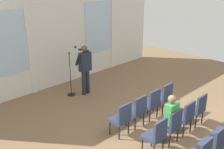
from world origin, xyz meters
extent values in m
plane|color=#846647|center=(0.00, 0.00, 0.00)|extent=(14.16, 14.16, 0.00)
cube|color=silver|center=(0.00, 5.44, 1.96)|extent=(9.89, 0.10, 3.93)
cube|color=silver|center=(-1.98, 5.38, 1.94)|extent=(1.39, 0.04, 2.07)
cube|color=silver|center=(-1.13, 5.39, 1.96)|extent=(0.20, 0.08, 3.93)
cube|color=silver|center=(1.98, 5.38, 1.94)|extent=(1.39, 0.04, 2.07)
cube|color=silver|center=(2.82, 5.39, 1.96)|extent=(0.20, 0.08, 3.93)
cylinder|color=#232838|center=(0.01, 4.00, 0.43)|extent=(0.14, 0.14, 0.87)
cylinder|color=#232838|center=(0.19, 4.00, 0.43)|extent=(0.14, 0.14, 0.87)
cube|color=#232838|center=(0.10, 4.00, 1.19)|extent=(0.42, 0.22, 0.65)
cube|color=maroon|center=(0.10, 4.11, 1.27)|extent=(0.06, 0.01, 0.39)
sphere|color=brown|center=(0.10, 4.01, 1.65)|extent=(0.21, 0.21, 0.21)
cylinder|color=#232838|center=(-0.14, 4.08, 1.30)|extent=(0.09, 0.28, 0.45)
cylinder|color=#232838|center=(0.26, 4.13, 1.52)|extent=(0.15, 0.36, 0.15)
cylinder|color=#232838|center=(0.21, 4.26, 1.55)|extent=(0.11, 0.34, 0.15)
sphere|color=brown|center=(0.12, 4.53, 1.60)|extent=(0.10, 0.10, 0.10)
cylinder|color=black|center=(-0.33, 4.28, 0.01)|extent=(0.28, 0.28, 0.03)
cylinder|color=black|center=(-0.33, 4.28, 0.76)|extent=(0.02, 0.02, 1.45)
sphere|color=#262626|center=(-0.33, 4.28, 1.52)|extent=(0.07, 0.07, 0.07)
cylinder|color=black|center=(-0.77, 1.53, 0.20)|extent=(0.04, 0.04, 0.40)
cylinder|color=black|center=(-1.13, 1.53, 0.20)|extent=(0.04, 0.04, 0.40)
cylinder|color=black|center=(-0.77, 1.19, 0.20)|extent=(0.04, 0.04, 0.40)
cylinder|color=black|center=(-1.13, 1.19, 0.20)|extent=(0.04, 0.04, 0.40)
cube|color=#2D3851|center=(-0.95, 1.36, 0.44)|extent=(0.46, 0.44, 0.08)
cube|color=#2D3851|center=(-0.95, 1.17, 0.71)|extent=(0.46, 0.06, 0.46)
cylinder|color=black|center=(-0.14, 1.53, 0.20)|extent=(0.04, 0.04, 0.40)
cylinder|color=black|center=(-0.50, 1.53, 0.20)|extent=(0.04, 0.04, 0.40)
cylinder|color=black|center=(-0.14, 1.19, 0.20)|extent=(0.04, 0.04, 0.40)
cylinder|color=black|center=(-0.50, 1.19, 0.20)|extent=(0.04, 0.04, 0.40)
cube|color=#2D3851|center=(-0.32, 1.36, 0.44)|extent=(0.46, 0.44, 0.08)
cube|color=#2D3851|center=(-0.32, 1.17, 0.71)|extent=(0.46, 0.06, 0.46)
cylinder|color=black|center=(0.50, 1.53, 0.20)|extent=(0.04, 0.04, 0.40)
cylinder|color=black|center=(0.14, 1.53, 0.20)|extent=(0.04, 0.04, 0.40)
cylinder|color=black|center=(0.50, 1.19, 0.20)|extent=(0.04, 0.04, 0.40)
cylinder|color=black|center=(0.14, 1.19, 0.20)|extent=(0.04, 0.04, 0.40)
cube|color=#2D3851|center=(0.32, 1.36, 0.44)|extent=(0.46, 0.44, 0.08)
cube|color=#2D3851|center=(0.32, 1.17, 0.71)|extent=(0.46, 0.06, 0.46)
cylinder|color=black|center=(1.13, 1.53, 0.20)|extent=(0.04, 0.04, 0.40)
cylinder|color=black|center=(0.77, 1.53, 0.20)|extent=(0.04, 0.04, 0.40)
cylinder|color=black|center=(1.13, 1.19, 0.20)|extent=(0.04, 0.04, 0.40)
cylinder|color=black|center=(0.77, 1.19, 0.20)|extent=(0.04, 0.04, 0.40)
cube|color=#2D3851|center=(0.95, 1.36, 0.44)|extent=(0.46, 0.44, 0.08)
cube|color=#2D3851|center=(0.95, 1.17, 0.71)|extent=(0.46, 0.06, 0.46)
cylinder|color=black|center=(-0.77, 0.42, 0.20)|extent=(0.04, 0.04, 0.40)
cylinder|color=black|center=(-1.13, 0.42, 0.20)|extent=(0.04, 0.04, 0.40)
cylinder|color=black|center=(-0.77, 0.08, 0.20)|extent=(0.04, 0.04, 0.40)
cube|color=#2D3851|center=(-0.95, 0.25, 0.44)|extent=(0.46, 0.44, 0.08)
cube|color=#2D3851|center=(-0.95, 0.06, 0.71)|extent=(0.46, 0.06, 0.46)
cylinder|color=black|center=(-0.14, 0.42, 0.20)|extent=(0.04, 0.04, 0.40)
cylinder|color=black|center=(-0.50, 0.42, 0.20)|extent=(0.04, 0.04, 0.40)
cylinder|color=black|center=(-0.14, 0.08, 0.20)|extent=(0.04, 0.04, 0.40)
cylinder|color=black|center=(-0.50, 0.08, 0.20)|extent=(0.04, 0.04, 0.40)
cube|color=#2D3851|center=(-0.32, 0.25, 0.44)|extent=(0.46, 0.44, 0.08)
cube|color=#2D3851|center=(-0.32, 0.06, 0.71)|extent=(0.46, 0.06, 0.46)
cylinder|color=#2D2D33|center=(-0.41, 0.43, 0.22)|extent=(0.10, 0.10, 0.44)
cylinder|color=#2D2D33|center=(-0.23, 0.43, 0.22)|extent=(0.10, 0.10, 0.44)
cube|color=#2D2D33|center=(-0.32, 0.31, 0.50)|extent=(0.34, 0.36, 0.12)
cube|color=green|center=(-0.32, 0.20, 0.83)|extent=(0.36, 0.20, 0.54)
sphere|color=#8C6647|center=(-0.32, 0.22, 1.21)|extent=(0.20, 0.20, 0.20)
cylinder|color=black|center=(0.50, 0.42, 0.20)|extent=(0.04, 0.04, 0.40)
cylinder|color=black|center=(0.14, 0.42, 0.20)|extent=(0.04, 0.04, 0.40)
cylinder|color=black|center=(0.50, 0.08, 0.20)|extent=(0.04, 0.04, 0.40)
cylinder|color=black|center=(0.14, 0.08, 0.20)|extent=(0.04, 0.04, 0.40)
cube|color=#2D3851|center=(0.32, 0.25, 0.44)|extent=(0.46, 0.44, 0.08)
cube|color=#2D3851|center=(0.32, 0.06, 0.71)|extent=(0.46, 0.06, 0.46)
cylinder|color=black|center=(1.13, 0.42, 0.20)|extent=(0.04, 0.04, 0.40)
cylinder|color=black|center=(0.77, 0.42, 0.20)|extent=(0.04, 0.04, 0.40)
cylinder|color=black|center=(1.13, 0.08, 0.20)|extent=(0.04, 0.04, 0.40)
cylinder|color=black|center=(0.77, 0.08, 0.20)|extent=(0.04, 0.04, 0.40)
cube|color=#2D3851|center=(0.95, 0.25, 0.44)|extent=(0.46, 0.44, 0.08)
cube|color=#2D3851|center=(0.95, 0.06, 0.71)|extent=(0.46, 0.06, 0.46)
cylinder|color=black|center=(-0.14, -0.69, 0.20)|extent=(0.04, 0.04, 0.40)
cube|color=#2D3851|center=(-0.32, -0.86, 0.44)|extent=(0.46, 0.44, 0.08)
cube|color=#2D3851|center=(-0.32, -1.05, 0.71)|extent=(0.46, 0.06, 0.46)
cylinder|color=black|center=(0.50, -0.69, 0.20)|extent=(0.04, 0.04, 0.40)
cylinder|color=black|center=(0.14, -0.69, 0.20)|extent=(0.04, 0.04, 0.40)
cube|color=#2D3851|center=(0.32, -0.86, 0.44)|extent=(0.46, 0.44, 0.08)
cylinder|color=black|center=(0.77, -0.69, 0.20)|extent=(0.04, 0.04, 0.40)
camera|label=1|loc=(-5.58, -3.03, 4.11)|focal=44.45mm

